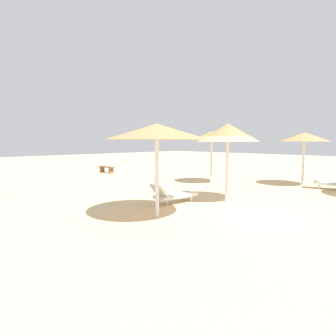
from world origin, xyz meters
name	(u,v)px	position (x,y,z in m)	size (l,w,h in m)	color
ground_plane	(228,208)	(0.00, 0.00, 0.00)	(80.00, 80.00, 0.00)	beige
parasol_1	(228,133)	(0.89, 0.67, 2.64)	(2.35, 2.35, 3.00)	silver
parasol_2	(304,137)	(7.03, 0.01, 2.53)	(2.48, 2.48, 2.79)	silver
parasol_4	(157,132)	(-2.52, 0.93, 2.60)	(3.08, 3.08, 2.85)	silver
parasol_5	(212,136)	(4.35, 3.96, 2.61)	(2.35, 2.35, 2.87)	silver
lounger_1	(173,195)	(-0.82, 1.89, 0.32)	(1.92, 0.84, 0.78)	silver
lounger_2	(330,183)	(6.78, -1.35, 0.31)	(1.18, 2.01, 0.64)	silver
bench_1	(107,168)	(2.83, 12.32, 0.35)	(0.51, 1.52, 0.49)	brown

